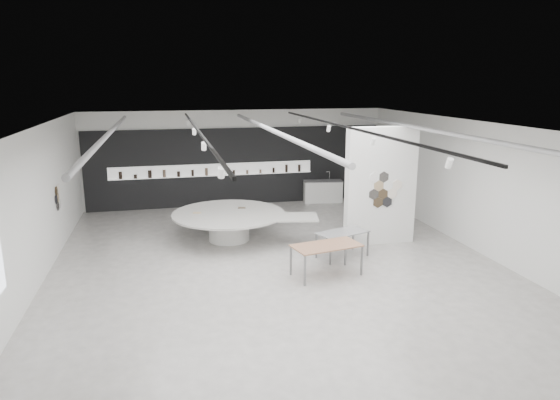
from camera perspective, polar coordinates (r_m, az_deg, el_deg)
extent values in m
cube|color=#B5B0AA|center=(13.96, -0.49, -7.19)|extent=(12.00, 14.00, 0.01)
cube|color=silver|center=(13.10, -0.52, 8.59)|extent=(12.00, 14.00, 0.01)
cube|color=white|center=(20.18, -4.89, 4.83)|extent=(12.00, 0.01, 3.80)
cube|color=white|center=(7.09, 12.31, -12.13)|extent=(12.00, 0.01, 3.80)
cube|color=white|center=(15.81, 21.25, 1.54)|extent=(0.01, 14.00, 3.80)
cube|color=white|center=(13.47, -26.29, -0.91)|extent=(0.01, 14.00, 3.80)
cylinder|color=#939396|center=(13.37, -19.01, 7.16)|extent=(0.12, 12.00, 0.12)
cylinder|color=#939396|center=(13.61, -0.98, 7.99)|extent=(0.12, 12.00, 0.12)
cylinder|color=#939396|center=(15.06, 15.00, 8.07)|extent=(0.12, 12.00, 0.12)
cube|color=black|center=(12.83, -9.35, 7.84)|extent=(0.05, 13.00, 0.06)
cylinder|color=white|center=(7.91, -6.73, 3.16)|extent=(0.11, 0.18, 0.21)
cylinder|color=white|center=(11.16, -8.69, 6.10)|extent=(0.11, 0.18, 0.21)
cylinder|color=white|center=(14.43, -9.78, 7.72)|extent=(0.11, 0.18, 0.21)
cylinder|color=white|center=(17.72, -10.46, 8.73)|extent=(0.11, 0.18, 0.21)
cube|color=black|center=(13.69, 7.76, 8.24)|extent=(0.05, 13.00, 0.06)
cylinder|color=white|center=(9.25, 18.78, 4.02)|extent=(0.11, 0.18, 0.21)
cylinder|color=white|center=(12.14, 10.59, 6.62)|extent=(0.11, 0.18, 0.21)
cylinder|color=white|center=(15.21, 5.59, 8.13)|extent=(0.11, 0.18, 0.21)
cylinder|color=white|center=(18.35, 2.26, 9.10)|extent=(0.11, 0.18, 0.21)
cylinder|color=black|center=(15.96, -24.03, -0.64)|extent=(0.03, 0.28, 0.28)
cylinder|color=white|center=(16.21, -23.87, -0.42)|extent=(0.03, 0.28, 0.28)
cylinder|color=tan|center=(16.04, -24.03, 0.27)|extent=(0.03, 0.28, 0.28)
cylinder|color=black|center=(15.79, -24.20, 0.06)|extent=(0.03, 0.28, 0.28)
cylinder|color=#423321|center=(15.86, -24.19, 0.97)|extent=(0.03, 0.28, 0.28)
cylinder|color=white|center=(16.11, -24.02, 1.17)|extent=(0.03, 0.28, 0.28)
cube|color=black|center=(20.17, -4.84, 3.82)|extent=(11.80, 0.10, 3.10)
cube|color=white|center=(20.00, -7.65, 3.46)|extent=(8.00, 0.06, 0.46)
cube|color=white|center=(19.98, -7.61, 2.80)|extent=(8.00, 0.18, 0.02)
cylinder|color=black|center=(19.93, -17.77, 2.70)|extent=(0.13, 0.13, 0.29)
cylinder|color=black|center=(19.91, -16.20, 2.60)|extent=(0.13, 0.13, 0.15)
cylinder|color=black|center=(19.87, -14.65, 2.89)|extent=(0.14, 0.14, 0.30)
cylinder|color=brown|center=(19.86, -13.09, 2.97)|extent=(0.12, 0.12, 0.29)
cylinder|color=black|center=(19.88, -11.52, 2.93)|extent=(0.12, 0.12, 0.21)
cylinder|color=black|center=(19.89, -9.96, 3.07)|extent=(0.10, 0.10, 0.25)
cylinder|color=brown|center=(19.93, -8.40, 3.21)|extent=(0.12, 0.12, 0.30)
cylinder|color=brown|center=(19.98, -6.85, 3.31)|extent=(0.10, 0.10, 0.31)
cylinder|color=black|center=(20.05, -5.30, 3.18)|extent=(0.09, 0.09, 0.17)
cylinder|color=brown|center=(20.13, -3.77, 3.23)|extent=(0.10, 0.10, 0.16)
cylinder|color=brown|center=(20.23, -2.25, 3.29)|extent=(0.09, 0.09, 0.15)
cylinder|color=black|center=(20.33, -0.74, 3.43)|extent=(0.09, 0.09, 0.21)
cylinder|color=black|center=(20.44, 0.75, 3.64)|extent=(0.11, 0.11, 0.31)
cylinder|color=black|center=(20.58, 2.22, 3.67)|extent=(0.11, 0.11, 0.29)
cube|color=white|center=(15.46, 11.43, 1.56)|extent=(2.20, 0.35, 3.60)
cylinder|color=#423321|center=(15.33, 11.69, 0.69)|extent=(0.34, 0.03, 0.34)
cylinder|color=white|center=(15.46, 12.69, 0.74)|extent=(0.34, 0.03, 0.34)
cylinder|color=black|center=(15.21, 10.67, 0.63)|extent=(0.34, 0.03, 0.34)
cylinder|color=white|center=(15.34, 12.24, 1.66)|extent=(0.34, 0.03, 0.34)
cylinder|color=tan|center=(15.22, 11.23, 1.61)|extent=(0.34, 0.03, 0.34)
cylinder|color=black|center=(15.45, 12.14, -0.22)|extent=(0.34, 0.03, 0.34)
cylinder|color=#423321|center=(15.33, 11.14, -0.28)|extent=(0.34, 0.03, 0.34)
cylinder|color=white|center=(15.47, 13.24, 1.70)|extent=(0.34, 0.03, 0.34)
cylinder|color=black|center=(15.23, 11.78, 2.58)|extent=(0.34, 0.03, 0.34)
cylinder|color=white|center=(15.11, 10.76, 2.54)|extent=(0.34, 0.03, 0.34)
cylinder|color=white|center=(15.84, -5.87, -3.11)|extent=(1.50, 1.50, 0.84)
cylinder|color=#B3B1A9|center=(15.71, -5.91, -1.55)|extent=(4.16, 4.16, 0.06)
cube|color=#B3B1A9|center=(15.22, 1.37, -1.97)|extent=(1.73, 1.27, 0.05)
cube|color=tan|center=(15.81, -9.47, -1.44)|extent=(0.28, 0.22, 0.01)
cube|color=#423321|center=(16.25, -4.39, -0.88)|extent=(0.28, 0.22, 0.01)
cube|color=#95684D|center=(12.90, 5.35, -5.21)|extent=(1.89, 1.21, 0.03)
cube|color=slate|center=(12.34, 2.87, -8.08)|extent=(0.05, 0.05, 0.79)
cube|color=slate|center=(12.99, 1.24, -6.93)|extent=(0.05, 0.05, 0.79)
cube|color=slate|center=(13.15, 9.33, -6.86)|extent=(0.05, 0.05, 0.79)
cube|color=slate|center=(13.76, 7.49, -5.86)|extent=(0.05, 0.05, 0.79)
cube|color=gray|center=(14.28, 7.18, -3.69)|extent=(1.61, 1.17, 0.03)
cube|color=slate|center=(13.75, 5.79, -5.98)|extent=(0.05, 0.05, 0.72)
cube|color=slate|center=(14.23, 4.18, -5.26)|extent=(0.05, 0.05, 0.72)
cube|color=slate|center=(14.60, 10.02, -4.94)|extent=(0.05, 0.05, 0.72)
cube|color=slate|center=(15.06, 8.36, -4.31)|extent=(0.05, 0.05, 0.72)
cube|color=white|center=(20.75, 4.92, 0.96)|extent=(1.62, 0.79, 0.87)
cube|color=gray|center=(20.66, 4.94, 2.18)|extent=(1.66, 0.84, 0.03)
cylinder|color=silver|center=(20.82, 5.67, 2.79)|extent=(0.03, 0.03, 0.35)
cylinder|color=silver|center=(20.77, 5.47, 3.23)|extent=(0.16, 0.04, 0.02)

